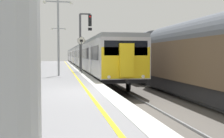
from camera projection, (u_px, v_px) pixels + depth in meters
The scene contains 9 objects.
ground at pixel (160, 105), 11.37m from camera, with size 17.40×110.00×1.21m.
commuter_train_at_platform at pixel (81, 56), 45.25m from camera, with size 2.83×62.59×3.81m.
freight_train_adjacent_track at pixel (158, 56), 21.45m from camera, with size 2.60×30.56×4.37m.
signal_gantry at pixel (83, 35), 23.92m from camera, with size 1.10×0.24×5.06m.
speed_limit_sign at pixel (81, 50), 21.47m from camera, with size 0.59×0.08×2.86m.
platform_lamp_mid at pixel (58, 31), 19.08m from camera, with size 2.00×0.20×5.23m.
platform_lamp_far at pixel (59, 43), 38.06m from camera, with size 2.00×0.20×5.19m.
background_tree_centre at pixel (16, 22), 39.89m from camera, with size 3.87×3.87×8.27m.
background_tree_right at pixel (9, 28), 30.21m from camera, with size 3.64×3.64×6.35m.
Camera 1 is at (-1.41, -10.71, 1.45)m, focal length 44.15 mm.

